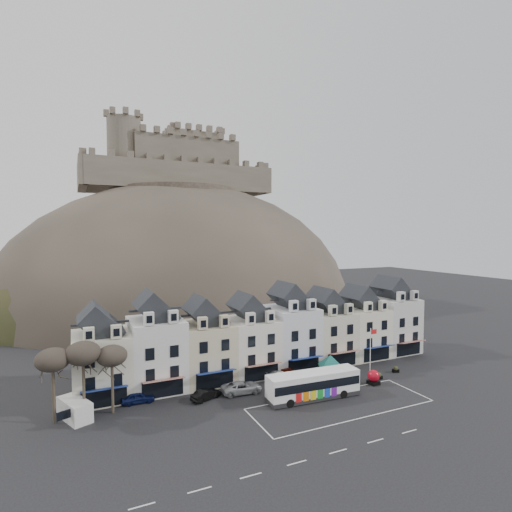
{
  "coord_description": "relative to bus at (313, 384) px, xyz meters",
  "views": [
    {
      "loc": [
        -26.8,
        -36.84,
        20.53
      ],
      "look_at": [
        1.3,
        24.0,
        16.71
      ],
      "focal_mm": 28.0,
      "sensor_mm": 36.0,
      "label": 1
    }
  ],
  "objects": [
    {
      "name": "car_charcoal",
      "position": [
        6.01,
        5.29,
        -1.07
      ],
      "size": [
        4.87,
        1.86,
        1.58
      ],
      "primitive_type": "imported",
      "rotation": [
        0.0,
        0.0,
        1.53
      ],
      "color": "black",
      "rests_on": "ground"
    },
    {
      "name": "car_navy",
      "position": [
        -19.99,
        7.79,
        -1.18
      ],
      "size": [
        4.05,
        1.72,
        1.36
      ],
      "primitive_type": "imported",
      "rotation": [
        0.0,
        0.0,
        1.54
      ],
      "color": "#0D1542",
      "rests_on": "ground"
    },
    {
      "name": "castle_hill",
      "position": [
        1.26,
        64.74,
        -1.75
      ],
      "size": [
        100.0,
        76.0,
        68.0
      ],
      "color": "#36322A",
      "rests_on": "ground"
    },
    {
      "name": "tree_left_near",
      "position": [
        -22.99,
        6.29,
        4.69
      ],
      "size": [
        3.43,
        3.43,
        7.84
      ],
      "color": "#3C3226",
      "rests_on": "ground"
    },
    {
      "name": "planter_east",
      "position": [
        16.2,
        2.79,
        -1.41
      ],
      "size": [
        1.04,
        0.73,
        0.94
      ],
      "rotation": [
        0.0,
        0.0,
        -0.3
      ],
      "color": "black",
      "rests_on": "ground"
    },
    {
      "name": "ground",
      "position": [
        0.01,
        -4.21,
        -1.86
      ],
      "size": [
        300.0,
        300.0,
        0.0
      ],
      "primitive_type": "plane",
      "color": "black",
      "rests_on": "ground"
    },
    {
      "name": "townhouse_terrace",
      "position": [
        0.16,
        11.76,
        3.44
      ],
      "size": [
        54.4,
        9.35,
        11.8
      ],
      "color": "beige",
      "rests_on": "ground"
    },
    {
      "name": "bus_shelter",
      "position": [
        5.01,
        3.45,
        1.14
      ],
      "size": [
        5.54,
        5.54,
        3.87
      ],
      "rotation": [
        0.0,
        0.0,
        -0.43
      ],
      "color": "#103216",
      "rests_on": "ground"
    },
    {
      "name": "flagpole",
      "position": [
        10.59,
        1.79,
        2.37
      ],
      "size": [
        1.07,
        0.12,
        7.41
      ],
      "rotation": [
        0.0,
        0.0,
        -0.05
      ],
      "color": "silver",
      "rests_on": "ground"
    },
    {
      "name": "car_silver",
      "position": [
        -7.41,
        5.31,
        -1.13
      ],
      "size": [
        5.36,
        2.82,
        1.47
      ],
      "primitive_type": "imported",
      "rotation": [
        0.0,
        0.0,
        1.49
      ],
      "color": "#9C9FA3",
      "rests_on": "ground"
    },
    {
      "name": "car_black",
      "position": [
        -12.2,
        5.29,
        -1.21
      ],
      "size": [
        4.16,
        2.75,
        1.29
      ],
      "primitive_type": "imported",
      "rotation": [
        0.0,
        0.0,
        1.96
      ],
      "color": "black",
      "rests_on": "ground"
    },
    {
      "name": "coach_bay_markings",
      "position": [
        2.01,
        -2.96,
        -1.86
      ],
      "size": [
        22.0,
        7.5,
        0.01
      ],
      "primitive_type": "cube",
      "color": "silver",
      "rests_on": "ground"
    },
    {
      "name": "bus",
      "position": [
        0.0,
        0.0,
        0.0
      ],
      "size": [
        12.07,
        3.46,
        3.37
      ],
      "rotation": [
        0.0,
        0.0,
        -0.06
      ],
      "color": "#262628",
      "rests_on": "ground"
    },
    {
      "name": "white_van",
      "position": [
        -26.97,
        6.38,
        -0.77
      ],
      "size": [
        3.77,
        5.2,
        2.18
      ],
      "rotation": [
        0.0,
        0.0,
        0.4
      ],
      "color": "silver",
      "rests_on": "ground"
    },
    {
      "name": "car_white",
      "position": [
        -0.68,
        7.79,
        -1.24
      ],
      "size": [
        4.45,
        2.28,
        1.24
      ],
      "primitive_type": "imported",
      "rotation": [
        0.0,
        0.0,
        1.7
      ],
      "color": "silver",
      "rests_on": "ground"
    },
    {
      "name": "planter_west",
      "position": [
        12.01,
        1.65,
        -1.4
      ],
      "size": [
        0.99,
        0.67,
        0.96
      ],
      "rotation": [
        0.0,
        0.0,
        -0.07
      ],
      "color": "black",
      "rests_on": "ground"
    },
    {
      "name": "car_maroon",
      "position": [
        0.81,
        7.79,
        -1.14
      ],
      "size": [
        4.54,
        2.86,
        1.44
      ],
      "primitive_type": "imported",
      "rotation": [
        0.0,
        0.0,
        1.27
      ],
      "color": "#551004",
      "rests_on": "ground"
    },
    {
      "name": "tree_left_mid",
      "position": [
        -25.99,
        6.29,
        5.38
      ],
      "size": [
        3.78,
        3.78,
        8.64
      ],
      "color": "#3C3226",
      "rests_on": "ground"
    },
    {
      "name": "red_buoy",
      "position": [
        10.01,
        0.51,
        -0.85
      ],
      "size": [
        1.59,
        1.59,
        1.97
      ],
      "rotation": [
        0.0,
        0.0,
        0.09
      ],
      "color": "black",
      "rests_on": "ground"
    },
    {
      "name": "tree_left_far",
      "position": [
        -28.99,
        6.29,
        5.04
      ],
      "size": [
        3.61,
        3.61,
        8.24
      ],
      "color": "#3C3226",
      "rests_on": "ground"
    },
    {
      "name": "castle",
      "position": [
        0.52,
        71.73,
        38.33
      ],
      "size": [
        50.2,
        22.2,
        22.0
      ],
      "color": "brown",
      "rests_on": "ground"
    }
  ]
}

